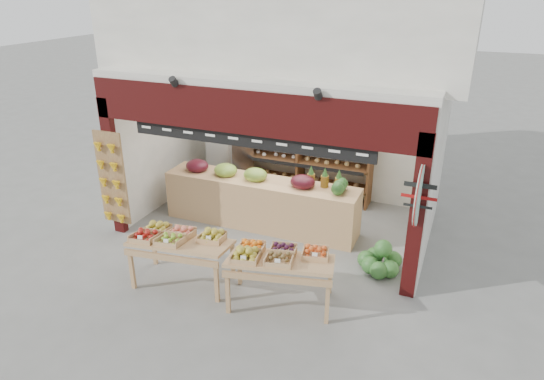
{
  "coord_description": "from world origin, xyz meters",
  "views": [
    {
      "loc": [
        3.22,
        -7.71,
        4.53
      ],
      "look_at": [
        0.1,
        -0.2,
        1.0
      ],
      "focal_mm": 32.0,
      "sensor_mm": 36.0,
      "label": 1
    }
  ],
  "objects": [
    {
      "name": "display_table_right",
      "position": [
        0.93,
        -1.99,
        0.78
      ],
      "size": [
        1.72,
        1.2,
        1.0
      ],
      "color": "tan",
      "rests_on": "ground"
    },
    {
      "name": "watermelon_pile",
      "position": [
        2.21,
        -0.55,
        0.19
      ],
      "size": [
        0.73,
        0.73,
        0.57
      ],
      "color": "#1B511E",
      "rests_on": "ground"
    },
    {
      "name": "ground",
      "position": [
        0.0,
        0.0,
        0.0
      ],
      "size": [
        60.0,
        60.0,
        0.0
      ],
      "primitive_type": "plane",
      "color": "slate",
      "rests_on": "ground"
    },
    {
      "name": "refrigerator",
      "position": [
        -1.62,
        1.46,
        0.98
      ],
      "size": [
        0.98,
        0.98,
        1.96
      ],
      "primitive_type": "cube",
      "rotation": [
        0.0,
        0.0,
        -0.35
      ],
      "color": "silver",
      "rests_on": "ground"
    },
    {
      "name": "back_shelving",
      "position": [
        -0.1,
        1.94,
        1.17
      ],
      "size": [
        3.2,
        0.52,
        1.96
      ],
      "color": "brown",
      "rests_on": "ground"
    },
    {
      "name": "gift_sign",
      "position": [
        2.75,
        -1.15,
        1.75
      ],
      "size": [
        0.04,
        0.93,
        0.92
      ],
      "color": "#B0DDC7",
      "rests_on": "ground"
    },
    {
      "name": "display_table_left",
      "position": [
        -0.77,
        -2.07,
        0.76
      ],
      "size": [
        1.64,
        1.06,
        0.99
      ],
      "color": "tan",
      "rests_on": "ground"
    },
    {
      "name": "shop_structure",
      "position": [
        0.0,
        1.61,
        3.92
      ],
      "size": [
        6.36,
        5.12,
        5.4
      ],
      "color": "white",
      "rests_on": "ground"
    },
    {
      "name": "cardboard_stack",
      "position": [
        -0.95,
        0.66,
        0.26
      ],
      "size": [
        1.01,
        0.74,
        0.7
      ],
      "color": "beige",
      "rests_on": "ground"
    },
    {
      "name": "banana_board",
      "position": [
        -2.73,
        -1.17,
        1.12
      ],
      "size": [
        0.6,
        0.15,
        1.8
      ],
      "color": "olive",
      "rests_on": "ground"
    },
    {
      "name": "mid_counter",
      "position": [
        -0.33,
        0.22,
        0.53
      ],
      "size": [
        3.88,
        0.77,
        1.2
      ],
      "color": "tan",
      "rests_on": "ground"
    }
  ]
}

